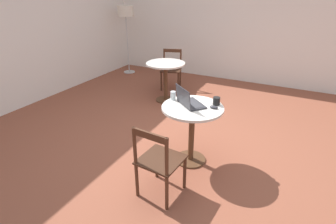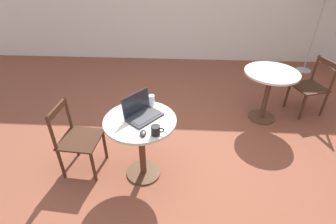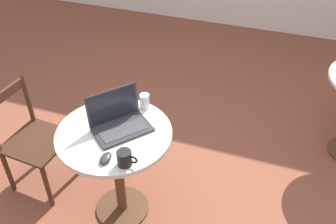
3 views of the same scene
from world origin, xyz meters
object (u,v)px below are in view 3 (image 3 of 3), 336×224
Objects in this scene: chair_near_left at (33,140)px; laptop at (119,121)px; cafe_table_near at (116,152)px; mouse at (106,158)px; drinking_glass at (145,101)px; mug at (125,158)px.

chair_near_left is 1.96× the size of laptop.
mouse is (0.06, -0.24, 0.19)m from cafe_table_near.
cafe_table_near is 0.39m from drinking_glass.
chair_near_left is at bearing 159.65° from mouse.
chair_near_left is (-0.73, 0.06, -0.17)m from cafe_table_near.
cafe_table_near is at bearing -4.58° from chair_near_left.
cafe_table_near is at bearing -106.00° from laptop.
cafe_table_near is 0.91× the size of chair_near_left.
mug is 1.16× the size of drinking_glass.
chair_near_left is 0.84m from laptop.
drinking_glass reaches higher than chair_near_left.
laptop reaches higher than cafe_table_near.
laptop is 4.25× the size of mouse.
cafe_table_near is 7.10× the size of drinking_glass.
cafe_table_near is at bearing 128.83° from mug.
laptop is at bearing 74.00° from cafe_table_near.
mug reaches higher than mouse.
mouse reaches higher than cafe_table_near.
laptop reaches higher than mouse.
drinking_glass is (0.82, 0.24, 0.39)m from chair_near_left.
chair_near_left reaches higher than cafe_table_near.
chair_near_left is 6.74× the size of mug.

